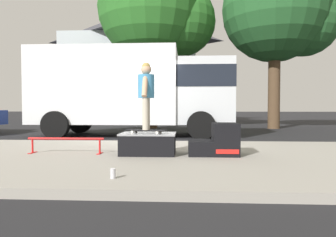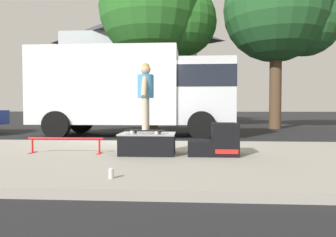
{
  "view_description": "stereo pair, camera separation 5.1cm",
  "coord_description": "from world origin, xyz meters",
  "px_view_note": "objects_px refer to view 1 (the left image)",
  "views": [
    {
      "loc": [
        1.41,
        -8.78,
        1.01
      ],
      "look_at": [
        0.99,
        -1.46,
        0.75
      ],
      "focal_mm": 33.22,
      "sensor_mm": 36.0,
      "label": 1
    },
    {
      "loc": [
        1.46,
        -8.78,
        1.01
      ],
      "look_at": [
        0.99,
        -1.46,
        0.75
      ],
      "focal_mm": 33.22,
      "sensor_mm": 36.0,
      "label": 2
    }
  ],
  "objects_px": {
    "skateboard": "(146,130)",
    "skater_kid": "(146,90)",
    "grind_rail": "(66,141)",
    "street_tree_main": "(158,12)",
    "soda_can": "(113,174)",
    "street_tree_neighbour": "(281,12)",
    "kicker_ramp": "(217,142)",
    "skate_box": "(148,143)",
    "box_truck": "(134,88)"
  },
  "relations": [
    {
      "from": "skateboard",
      "to": "skater_kid",
      "type": "bearing_deg",
      "value": -82.87
    },
    {
      "from": "grind_rail",
      "to": "street_tree_main",
      "type": "xyz_separation_m",
      "value": [
        0.96,
        9.26,
        5.3
      ]
    },
    {
      "from": "soda_can",
      "to": "street_tree_main",
      "type": "xyz_separation_m",
      "value": [
        -0.45,
        11.34,
        5.47
      ]
    },
    {
      "from": "street_tree_main",
      "to": "street_tree_neighbour",
      "type": "xyz_separation_m",
      "value": [
        5.89,
        0.03,
        -0.12
      ]
    },
    {
      "from": "kicker_ramp",
      "to": "street_tree_main",
      "type": "xyz_separation_m",
      "value": [
        -1.96,
        9.29,
        5.28
      ]
    },
    {
      "from": "skate_box",
      "to": "skater_kid",
      "type": "xyz_separation_m",
      "value": [
        -0.03,
        -0.06,
        1.0
      ]
    },
    {
      "from": "grind_rail",
      "to": "soda_can",
      "type": "bearing_deg",
      "value": -55.63
    },
    {
      "from": "kicker_ramp",
      "to": "skater_kid",
      "type": "relative_size",
      "value": 0.73
    },
    {
      "from": "skate_box",
      "to": "box_truck",
      "type": "relative_size",
      "value": 0.15
    },
    {
      "from": "skate_box",
      "to": "soda_can",
      "type": "bearing_deg",
      "value": -95.5
    },
    {
      "from": "box_truck",
      "to": "street_tree_neighbour",
      "type": "distance_m",
      "value": 8.54
    },
    {
      "from": "skateboard",
      "to": "street_tree_main",
      "type": "distance_m",
      "value": 10.65
    },
    {
      "from": "skateboard",
      "to": "grind_rail",
      "type": "bearing_deg",
      "value": 177.08
    },
    {
      "from": "box_truck",
      "to": "street_tree_main",
      "type": "distance_m",
      "value": 5.77
    },
    {
      "from": "grind_rail",
      "to": "skate_box",
      "type": "bearing_deg",
      "value": -0.89
    },
    {
      "from": "soda_can",
      "to": "grind_rail",
      "type": "bearing_deg",
      "value": 124.37
    },
    {
      "from": "kicker_ramp",
      "to": "soda_can",
      "type": "bearing_deg",
      "value": -126.37
    },
    {
      "from": "box_truck",
      "to": "street_tree_main",
      "type": "height_order",
      "value": "street_tree_main"
    },
    {
      "from": "skate_box",
      "to": "street_tree_neighbour",
      "type": "xyz_separation_m",
      "value": [
        5.24,
        9.32,
        5.19
      ]
    },
    {
      "from": "street_tree_main",
      "to": "street_tree_neighbour",
      "type": "distance_m",
      "value": 5.89
    },
    {
      "from": "skater_kid",
      "to": "soda_can",
      "type": "relative_size",
      "value": 10.01
    },
    {
      "from": "soda_can",
      "to": "box_truck",
      "type": "relative_size",
      "value": 0.02
    },
    {
      "from": "skater_kid",
      "to": "box_truck",
      "type": "xyz_separation_m",
      "value": [
        -1.1,
        5.17,
        0.37
      ]
    },
    {
      "from": "kicker_ramp",
      "to": "street_tree_main",
      "type": "bearing_deg",
      "value": 101.94
    },
    {
      "from": "street_tree_main",
      "to": "box_truck",
      "type": "bearing_deg",
      "value": -96.54
    },
    {
      "from": "soda_can",
      "to": "box_truck",
      "type": "height_order",
      "value": "box_truck"
    },
    {
      "from": "kicker_ramp",
      "to": "grind_rail",
      "type": "xyz_separation_m",
      "value": [
        -2.93,
        0.03,
        -0.02
      ]
    },
    {
      "from": "skateboard",
      "to": "kicker_ramp",
      "type": "bearing_deg",
      "value": 2.36
    },
    {
      "from": "grind_rail",
      "to": "skater_kid",
      "type": "xyz_separation_m",
      "value": [
        1.59,
        -0.08,
        0.98
      ]
    },
    {
      "from": "skate_box",
      "to": "grind_rail",
      "type": "bearing_deg",
      "value": 179.11
    },
    {
      "from": "kicker_ramp",
      "to": "street_tree_main",
      "type": "height_order",
      "value": "street_tree_main"
    },
    {
      "from": "kicker_ramp",
      "to": "street_tree_main",
      "type": "relative_size",
      "value": 0.11
    },
    {
      "from": "skateboard",
      "to": "box_truck",
      "type": "xyz_separation_m",
      "value": [
        -1.1,
        5.17,
        1.12
      ]
    },
    {
      "from": "box_truck",
      "to": "street_tree_neighbour",
      "type": "height_order",
      "value": "street_tree_neighbour"
    },
    {
      "from": "skate_box",
      "to": "street_tree_main",
      "type": "bearing_deg",
      "value": 94.01
    },
    {
      "from": "grind_rail",
      "to": "street_tree_main",
      "type": "relative_size",
      "value": 0.18
    },
    {
      "from": "skater_kid",
      "to": "street_tree_main",
      "type": "xyz_separation_m",
      "value": [
        -0.62,
        9.34,
        4.32
      ]
    },
    {
      "from": "soda_can",
      "to": "box_truck",
      "type": "xyz_separation_m",
      "value": [
        -0.93,
        7.16,
        1.52
      ]
    },
    {
      "from": "skater_kid",
      "to": "street_tree_neighbour",
      "type": "relative_size",
      "value": 0.15
    },
    {
      "from": "skate_box",
      "to": "street_tree_main",
      "type": "height_order",
      "value": "street_tree_main"
    },
    {
      "from": "grind_rail",
      "to": "skater_kid",
      "type": "distance_m",
      "value": 1.87
    },
    {
      "from": "skate_box",
      "to": "skater_kid",
      "type": "distance_m",
      "value": 1.0
    },
    {
      "from": "skate_box",
      "to": "skateboard",
      "type": "bearing_deg",
      "value": -118.51
    },
    {
      "from": "skater_kid",
      "to": "skate_box",
      "type": "bearing_deg",
      "value": 61.49
    },
    {
      "from": "grind_rail",
      "to": "soda_can",
      "type": "relative_size",
      "value": 11.88
    },
    {
      "from": "skate_box",
      "to": "grind_rail",
      "type": "height_order",
      "value": "skate_box"
    },
    {
      "from": "skate_box",
      "to": "kicker_ramp",
      "type": "xyz_separation_m",
      "value": [
        1.31,
        -0.0,
        0.03
      ]
    },
    {
      "from": "skate_box",
      "to": "skater_kid",
      "type": "height_order",
      "value": "skater_kid"
    },
    {
      "from": "skateboard",
      "to": "skater_kid",
      "type": "height_order",
      "value": "skater_kid"
    },
    {
      "from": "skater_kid",
      "to": "soda_can",
      "type": "xyz_separation_m",
      "value": [
        -0.17,
        -1.99,
        -1.15
      ]
    }
  ]
}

